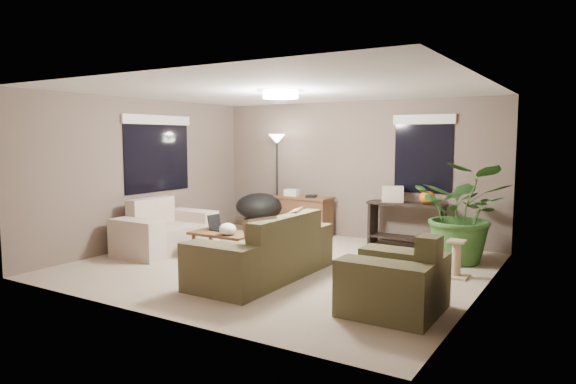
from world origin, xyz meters
The scene contains 20 objects.
room_shell centered at (0.00, 0.00, 1.25)m, with size 5.50×5.50×5.50m.
main_sofa centered at (0.19, -0.66, 0.29)m, with size 0.95×2.20×0.85m.
throw_pillows centered at (0.44, -0.66, 0.65)m, with size 0.36×1.40×0.47m.
loveseat centered at (-2.12, -0.18, 0.30)m, with size 0.90×1.60×0.85m.
armchair centered at (2.10, -1.06, 0.30)m, with size 0.95×1.00×0.85m.
coffee_table centered at (-0.92, -0.16, 0.36)m, with size 1.00×0.55×0.42m.
laptop centered at (-1.09, -0.06, 0.48)m, with size 0.39×0.26×0.24m.
plastic_bag centered at (-0.72, -0.31, 0.51)m, with size 0.26×0.23×0.18m, color white.
desk centered at (-0.83, 2.11, 0.38)m, with size 1.10×0.50×0.75m.
desk_papers centered at (-0.99, 2.10, 0.80)m, with size 0.71×0.30×0.12m.
console_table centered at (1.12, 2.21, 0.44)m, with size 1.30×0.40×0.75m.
pumpkin centered at (1.47, 2.21, 0.86)m, with size 0.26×0.26×0.22m, color orange.
cardboard_box centered at (0.87, 2.21, 0.88)m, with size 0.35×0.27×0.27m, color beige.
papasan_chair centered at (-1.61, 1.79, 0.47)m, with size 1.13×1.13×0.80m.
floor_lamp centered at (-1.35, 2.00, 1.60)m, with size 0.32×0.32×1.91m.
ceiling_fixture centered at (0.00, 0.00, 2.44)m, with size 0.50×0.50×0.10m, color white.
houseplant centered at (2.22, 1.53, 0.58)m, with size 1.34×1.49×1.17m, color #2D5923.
cat_scratching_post centered at (2.32, 0.67, 0.21)m, with size 0.32×0.32×0.50m.
window_left centered at (-2.73, 0.30, 1.78)m, with size 0.05×1.56×1.33m.
window_back centered at (1.30, 2.48, 1.79)m, with size 1.06×0.05×1.33m.
Camera 1 is at (3.89, -6.16, 1.83)m, focal length 32.00 mm.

